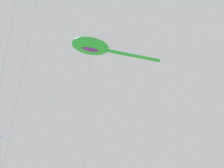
# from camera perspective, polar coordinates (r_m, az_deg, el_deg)

# --- Properties ---
(big_show_kite) EXTENTS (12.13, 7.03, 20.56)m
(big_show_kite) POSITION_cam_1_polar(r_m,az_deg,el_deg) (25.75, -5.53, 11.08)
(big_show_kite) COLOR green
(big_show_kite) RESTS_ON ground
(small_kite_diamond_red) EXTENTS (3.80, 1.68, 10.37)m
(small_kite_diamond_red) POSITION_cam_1_polar(r_m,az_deg,el_deg) (30.76, -30.97, -14.87)
(small_kite_diamond_red) COLOR blue
(small_kite_diamond_red) RESTS_ON ground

